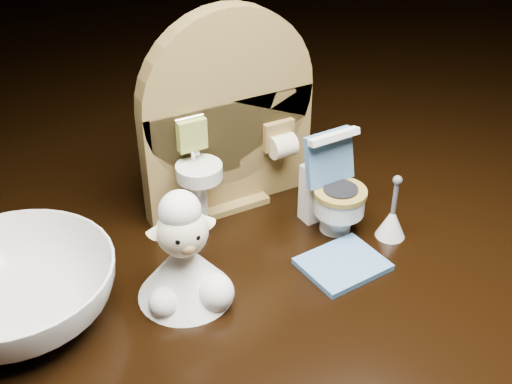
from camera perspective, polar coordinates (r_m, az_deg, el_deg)
backdrop_panel at (r=0.46m, az=-2.52°, el=6.04°), size 0.13×0.05×0.15m
toy_toilet at (r=0.45m, az=6.74°, el=-0.07°), size 0.04×0.05×0.07m
bath_mat at (r=0.43m, az=7.71°, el=-6.38°), size 0.06×0.05×0.00m
toilet_brush at (r=0.46m, az=11.98°, el=-2.50°), size 0.02×0.02×0.05m
plush_lamb at (r=0.39m, az=-6.33°, el=-6.21°), size 0.06×0.06×0.08m
ceramic_bowl at (r=0.41m, az=-20.53°, el=-8.33°), size 0.14×0.14×0.04m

